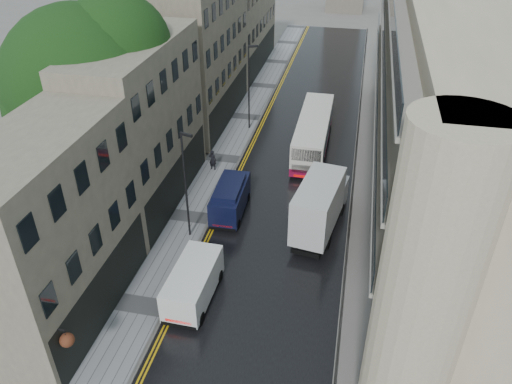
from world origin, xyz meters
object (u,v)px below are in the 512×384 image
at_px(white_lorry, 297,216).
at_px(pedestrian, 213,160).
at_px(tree_near, 88,109).
at_px(cream_bus, 295,149).
at_px(white_van, 165,302).
at_px(navy_van, 211,210).
at_px(lamp_post_near, 186,187).
at_px(tree_far, 166,57).
at_px(lamp_post_far, 249,89).

height_order(white_lorry, pedestrian, white_lorry).
distance_m(tree_near, cream_bus, 15.58).
distance_m(white_van, navy_van, 8.27).
bearing_deg(cream_bus, lamp_post_near, -116.77).
bearing_deg(pedestrian, tree_far, -40.35).
xyz_separation_m(tree_near, navy_van, (8.23, -1.25, -5.73)).
distance_m(cream_bus, lamp_post_far, 7.89).
relative_size(white_lorry, white_van, 1.56).
height_order(cream_bus, white_van, cream_bus).
relative_size(pedestrian, lamp_post_far, 0.22).
distance_m(white_lorry, navy_van, 5.71).
distance_m(navy_van, pedestrian, 7.13).
bearing_deg(lamp_post_far, tree_near, -139.60).
xyz_separation_m(tree_far, lamp_post_far, (7.12, 0.44, -2.41)).
distance_m(cream_bus, navy_van, 9.91).
xyz_separation_m(tree_far, white_lorry, (13.57, -14.79, -4.30)).
xyz_separation_m(cream_bus, navy_van, (-4.13, -9.01, -0.25)).
relative_size(navy_van, pedestrian, 2.87).
bearing_deg(tree_far, pedestrian, -50.92).
bearing_deg(pedestrian, lamp_post_far, -87.55).
bearing_deg(navy_van, white_lorry, -7.01).
distance_m(white_lorry, lamp_post_near, 6.98).
height_order(white_lorry, lamp_post_near, lamp_post_near).
relative_size(tree_near, cream_bus, 1.31).
bearing_deg(lamp_post_far, cream_bus, -69.74).
relative_size(cream_bus, pedestrian, 6.51).
bearing_deg(cream_bus, white_van, -103.92).
xyz_separation_m(white_lorry, lamp_post_near, (-6.69, -0.90, 1.78)).
relative_size(white_lorry, lamp_post_far, 0.98).
bearing_deg(pedestrian, white_van, 107.70).
bearing_deg(lamp_post_far, lamp_post_near, -111.57).
distance_m(white_van, pedestrian, 15.25).
xyz_separation_m(tree_far, white_van, (7.90, -22.53, -5.16)).
height_order(cream_bus, pedestrian, cream_bus).
bearing_deg(lamp_post_far, navy_van, -107.54).
height_order(white_van, lamp_post_near, lamp_post_near).
height_order(tree_near, cream_bus, tree_near).
bearing_deg(tree_far, lamp_post_far, 3.54).
bearing_deg(tree_far, tree_near, -91.32).
bearing_deg(pedestrian, white_lorry, 146.20).
distance_m(tree_far, cream_bus, 13.99).
height_order(tree_near, navy_van, tree_near).
distance_m(tree_near, tree_far, 13.02).
height_order(cream_bus, lamp_post_far, lamp_post_far).
bearing_deg(lamp_post_near, white_van, -64.47).
distance_m(lamp_post_near, lamp_post_far, 16.14).
bearing_deg(white_lorry, white_van, -117.44).
bearing_deg(lamp_post_far, pedestrian, -118.81).
bearing_deg(cream_bus, navy_van, -115.01).
xyz_separation_m(white_van, lamp_post_far, (-0.78, 22.97, 2.75)).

